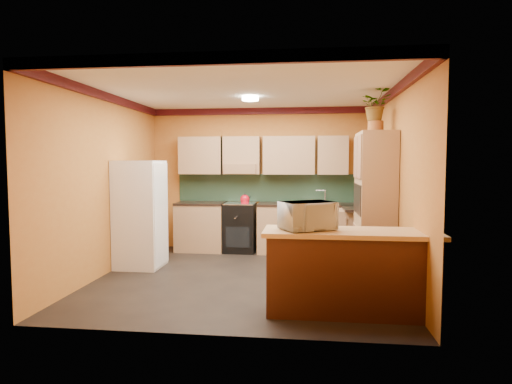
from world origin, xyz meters
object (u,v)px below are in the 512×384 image
pantry (375,206)px  fridge (140,214)px  base_cabinets_back (273,229)px  breakfast_bar (350,274)px  microwave (307,216)px  stove (240,227)px

pantry → fridge: bearing=176.3°
base_cabinets_back → breakfast_bar: same height
breakfast_bar → microwave: size_ratio=3.20×
pantry → breakfast_bar: bearing=-107.7°
fridge → breakfast_bar: size_ratio=0.94×
base_cabinets_back → fridge: fridge is taller
base_cabinets_back → stove: stove is taller
fridge → pantry: size_ratio=0.81×
base_cabinets_back → breakfast_bar: (1.09, -3.14, 0.00)m
stove → breakfast_bar: stove is taller
fridge → breakfast_bar: 3.60m
base_cabinets_back → pantry: 2.33m
stove → pantry: size_ratio=0.43×
stove → pantry: 2.79m
breakfast_bar → pantry: bearing=72.3°
pantry → microwave: size_ratio=3.74×
base_cabinets_back → microwave: bearing=-78.8°
stove → pantry: bearing=-36.0°
stove → fridge: bearing=-135.5°
stove → breakfast_bar: (1.71, -3.14, -0.02)m
stove → microwave: size_ratio=1.62×
stove → breakfast_bar: size_ratio=0.51×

